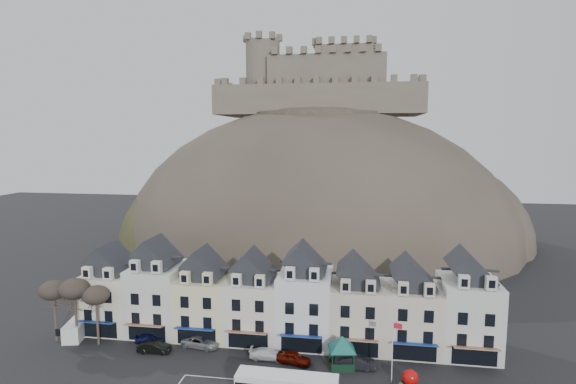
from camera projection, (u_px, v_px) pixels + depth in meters
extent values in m
cube|color=white|center=(114.00, 299.00, 63.35)|extent=(6.80, 8.00, 8.00)
cube|color=black|center=(112.00, 263.00, 62.70)|extent=(6.80, 5.76, 2.80)
cube|color=white|center=(87.00, 273.00, 59.44)|extent=(1.20, 0.80, 1.60)
cube|color=white|center=(108.00, 274.00, 58.98)|extent=(1.20, 0.80, 1.60)
cube|color=black|center=(99.00, 329.00, 59.74)|extent=(5.10, 0.06, 2.20)
cube|color=navy|center=(96.00, 322.00, 58.92)|extent=(5.10, 1.29, 0.43)
cube|color=silver|center=(159.00, 298.00, 62.24)|extent=(6.80, 8.00, 9.20)
cube|color=black|center=(158.00, 257.00, 61.51)|extent=(6.80, 5.76, 2.80)
cube|color=silver|center=(135.00, 266.00, 58.25)|extent=(1.20, 0.80, 1.60)
cube|color=silver|center=(157.00, 267.00, 57.79)|extent=(1.20, 0.80, 1.60)
cube|color=black|center=(147.00, 333.00, 58.70)|extent=(5.10, 0.06, 2.20)
cube|color=maroon|center=(144.00, 326.00, 57.88)|extent=(5.10, 1.29, 0.43)
cube|color=beige|center=(206.00, 305.00, 61.27)|extent=(6.80, 8.00, 8.00)
cube|color=black|center=(206.00, 268.00, 60.62)|extent=(6.80, 5.76, 2.80)
cube|color=beige|center=(185.00, 278.00, 57.36)|extent=(1.20, 0.80, 1.60)
cube|color=beige|center=(207.00, 279.00, 56.90)|extent=(1.20, 0.80, 1.60)
cube|color=black|center=(197.00, 336.00, 57.66)|extent=(5.10, 0.06, 2.20)
cube|color=navy|center=(194.00, 329.00, 56.84)|extent=(5.10, 1.29, 0.43)
cube|color=silver|center=(255.00, 308.00, 60.23)|extent=(6.80, 8.00, 8.00)
cube|color=black|center=(255.00, 270.00, 59.58)|extent=(6.80, 5.76, 2.80)
cube|color=silver|center=(237.00, 280.00, 56.32)|extent=(1.20, 0.80, 1.60)
cube|color=silver|center=(260.00, 281.00, 55.86)|extent=(1.20, 0.80, 1.60)
cube|color=black|center=(248.00, 340.00, 56.62)|extent=(5.10, 0.06, 2.20)
cube|color=maroon|center=(247.00, 333.00, 55.80)|extent=(5.10, 1.29, 0.43)
cube|color=white|center=(305.00, 306.00, 59.12)|extent=(6.80, 8.00, 9.20)
cube|color=black|center=(306.00, 264.00, 58.39)|extent=(6.80, 5.76, 2.80)
cube|color=white|center=(290.00, 274.00, 55.13)|extent=(1.20, 0.80, 1.60)
cube|color=white|center=(314.00, 275.00, 54.67)|extent=(1.20, 0.80, 1.60)
cube|color=black|center=(301.00, 344.00, 55.58)|extent=(5.10, 0.06, 2.20)
cube|color=navy|center=(301.00, 336.00, 54.76)|extent=(5.10, 1.29, 0.43)
cube|color=beige|center=(357.00, 314.00, 58.15)|extent=(6.80, 8.00, 8.00)
cube|color=black|center=(358.00, 275.00, 57.50)|extent=(6.80, 5.76, 2.80)
cube|color=beige|center=(346.00, 286.00, 54.24)|extent=(1.20, 0.80, 1.60)
cube|color=beige|center=(371.00, 287.00, 53.78)|extent=(1.20, 0.80, 1.60)
cube|color=black|center=(357.00, 348.00, 54.54)|extent=(5.10, 0.06, 2.20)
cube|color=maroon|center=(357.00, 340.00, 53.72)|extent=(5.10, 1.29, 0.43)
cube|color=beige|center=(411.00, 317.00, 57.11)|extent=(6.80, 8.00, 8.00)
cube|color=black|center=(413.00, 278.00, 56.46)|extent=(6.80, 5.76, 2.80)
cube|color=beige|center=(403.00, 289.00, 53.20)|extent=(1.20, 0.80, 1.60)
cube|color=beige|center=(429.00, 290.00, 52.74)|extent=(1.20, 0.80, 1.60)
cube|color=black|center=(414.00, 352.00, 53.50)|extent=(5.10, 0.06, 2.20)
cube|color=navy|center=(416.00, 344.00, 52.68)|extent=(5.10, 1.29, 0.43)
cube|color=silver|center=(468.00, 316.00, 56.00)|extent=(6.80, 8.00, 9.20)
cube|color=black|center=(470.00, 271.00, 55.27)|extent=(6.80, 5.76, 2.80)
cube|color=silver|center=(464.00, 282.00, 52.01)|extent=(1.20, 0.80, 1.60)
cube|color=silver|center=(491.00, 283.00, 51.55)|extent=(1.20, 0.80, 1.60)
cube|color=black|center=(474.00, 356.00, 52.46)|extent=(5.10, 0.06, 2.20)
cube|color=maroon|center=(476.00, 348.00, 51.64)|extent=(5.10, 1.29, 0.43)
ellipsoid|color=#3A362D|center=(317.00, 243.00, 113.15)|extent=(96.00, 76.00, 68.00)
ellipsoid|color=#2A381C|center=(226.00, 246.00, 110.63)|extent=(52.00, 44.00, 42.00)
ellipsoid|color=#3A362D|center=(413.00, 243.00, 113.40)|extent=(56.00, 48.00, 46.00)
ellipsoid|color=#2A381C|center=(293.00, 257.00, 100.04)|extent=(40.00, 28.00, 28.00)
ellipsoid|color=#3A362D|center=(357.00, 257.00, 99.85)|extent=(36.00, 28.00, 24.00)
cylinder|color=#3A362D|center=(318.00, 119.00, 109.27)|extent=(30.00, 30.00, 3.00)
cube|color=#64564C|center=(316.00, 99.00, 104.78)|extent=(48.00, 2.20, 7.00)
cube|color=#64564C|center=(323.00, 104.00, 124.39)|extent=(48.00, 2.20, 7.00)
cube|color=#64564C|center=(229.00, 103.00, 118.26)|extent=(2.20, 22.00, 7.00)
cube|color=#64564C|center=(417.00, 101.00, 110.92)|extent=(2.20, 22.00, 7.00)
cube|color=#64564C|center=(328.00, 80.00, 113.59)|extent=(28.00, 18.00, 10.00)
cube|color=#64564C|center=(344.00, 74.00, 114.75)|extent=(14.00, 12.00, 13.00)
cylinder|color=#64564C|center=(263.00, 79.00, 112.12)|extent=(8.40, 8.40, 18.00)
cylinder|color=silver|center=(345.00, 38.00, 113.63)|extent=(0.16, 0.16, 5.00)
cylinder|color=#3C2E26|center=(55.00, 320.00, 58.90)|extent=(0.32, 0.32, 5.74)
ellipsoid|color=#383028|center=(53.00, 290.00, 58.38)|extent=(3.61, 3.61, 2.54)
cylinder|color=#3C2E26|center=(76.00, 321.00, 58.42)|extent=(0.32, 0.32, 6.02)
ellipsoid|color=#383028|center=(74.00, 289.00, 57.88)|extent=(3.78, 3.78, 2.67)
cylinder|color=#3C2E26|center=(98.00, 324.00, 58.00)|extent=(0.32, 0.32, 5.46)
ellipsoid|color=#383028|center=(96.00, 295.00, 57.51)|extent=(3.43, 3.43, 2.42)
cube|color=white|center=(287.00, 376.00, 45.36)|extent=(10.25, 2.52, 0.24)
cube|color=orange|center=(338.00, 383.00, 44.47)|extent=(0.08, 1.14, 0.26)
cube|color=black|center=(330.00, 353.00, 53.62)|extent=(0.16, 0.16, 2.19)
cube|color=black|center=(351.00, 353.00, 53.64)|extent=(0.16, 0.16, 2.19)
cube|color=black|center=(332.00, 364.00, 51.18)|extent=(0.16, 0.16, 2.19)
cube|color=black|center=(354.00, 364.00, 51.20)|extent=(0.16, 0.16, 2.19)
cube|color=black|center=(342.00, 349.00, 52.27)|extent=(3.46, 3.46, 0.11)
cone|color=#155C5A|center=(342.00, 343.00, 52.17)|extent=(5.95, 5.95, 1.64)
sphere|color=#BB0C0A|center=(410.00, 378.00, 47.88)|extent=(1.74, 1.74, 1.74)
cylinder|color=silver|center=(392.00, 352.00, 48.92)|extent=(0.11, 0.11, 7.10)
cube|color=red|center=(398.00, 326.00, 48.32)|extent=(0.93, 0.33, 0.62)
cube|color=white|center=(77.00, 329.00, 60.28)|extent=(3.20, 5.31, 2.26)
cube|color=black|center=(77.00, 326.00, 60.23)|extent=(2.01, 0.54, 0.97)
imported|color=#0D1243|center=(150.00, 338.00, 58.74)|extent=(4.07, 2.33, 1.30)
imported|color=black|center=(154.00, 347.00, 56.02)|extent=(4.22, 1.68, 1.37)
imported|color=gray|center=(201.00, 342.00, 57.55)|extent=(5.14, 2.96, 1.37)
imported|color=white|center=(267.00, 354.00, 54.41)|extent=(4.41, 1.87, 1.27)
imported|color=#510C04|center=(294.00, 358.00, 53.33)|extent=(4.43, 2.59, 1.42)
imported|color=black|center=(355.00, 362.00, 52.21)|extent=(4.81, 1.85, 1.57)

